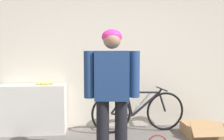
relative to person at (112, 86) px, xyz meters
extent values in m
cube|color=beige|center=(0.05, 1.37, 0.36)|extent=(8.00, 0.06, 2.60)
cube|color=white|center=(0.60, 1.34, -0.59)|extent=(0.08, 0.01, 0.12)
cube|color=beige|center=(-1.25, 1.14, -0.54)|extent=(1.09, 0.37, 0.81)
cylinder|color=black|center=(-0.11, 0.00, -0.55)|extent=(0.15, 0.15, 0.78)
cylinder|color=black|center=(0.11, 0.00, -0.55)|extent=(0.15, 0.15, 0.78)
cube|color=navy|center=(0.00, 0.00, 0.13)|extent=(0.43, 0.26, 0.58)
cylinder|color=navy|center=(-0.27, 0.00, 0.14)|extent=(0.13, 0.13, 0.56)
cylinder|color=navy|center=(0.27, 0.00, 0.14)|extent=(0.13, 0.13, 0.56)
sphere|color=#A37556|center=(0.00, 0.00, 0.55)|extent=(0.21, 0.21, 0.21)
ellipsoid|color=#EA2884|center=(0.00, 0.01, 0.59)|extent=(0.24, 0.22, 0.18)
torus|color=black|center=(0.07, 0.99, -0.61)|extent=(0.67, 0.10, 0.67)
torus|color=black|center=(1.01, 1.07, -0.61)|extent=(0.67, 0.10, 0.67)
cylinder|color=black|center=(0.25, 1.00, -0.63)|extent=(0.37, 0.07, 0.08)
cylinder|color=black|center=(0.20, 1.00, -0.43)|extent=(0.30, 0.06, 0.37)
cylinder|color=black|center=(0.38, 1.01, -0.46)|extent=(0.13, 0.04, 0.41)
cylinder|color=black|center=(0.66, 1.04, -0.46)|extent=(0.50, 0.08, 0.42)
cylinder|color=black|center=(0.62, 1.03, -0.26)|extent=(0.57, 0.08, 0.05)
cylinder|color=black|center=(0.96, 1.06, -0.44)|extent=(0.15, 0.05, 0.35)
cylinder|color=black|center=(0.92, 1.06, -0.24)|extent=(0.07, 0.04, 0.08)
cylinder|color=black|center=(0.94, 1.06, -0.21)|extent=(0.06, 0.46, 0.02)
ellipsoid|color=black|center=(0.33, 1.01, -0.23)|extent=(0.23, 0.10, 0.05)
ellipsoid|color=#EAD64C|center=(-1.04, 1.14, -0.11)|extent=(0.15, 0.04, 0.04)
ellipsoid|color=#EAD64C|center=(-1.14, 1.16, -0.11)|extent=(0.14, 0.09, 0.04)
ellipsoid|color=#EAD64C|center=(-0.95, 1.16, -0.11)|extent=(0.13, 0.09, 0.04)
sphere|color=brown|center=(-1.19, 1.17, -0.11)|extent=(0.02, 0.02, 0.02)
cube|color=#A87F51|center=(1.52, 0.79, -0.85)|extent=(0.54, 0.45, 0.19)
cube|color=#A87F51|center=(1.52, 0.57, -0.76)|extent=(0.51, 0.16, 0.20)
camera|label=1|loc=(-0.20, -2.58, 0.38)|focal=35.00mm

